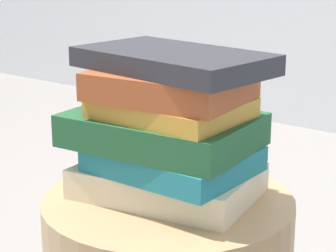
% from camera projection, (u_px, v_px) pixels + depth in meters
% --- Properties ---
extents(book_cream, '(0.32, 0.24, 0.05)m').
position_uv_depth(book_cream, '(168.00, 180.00, 1.08)').
color(book_cream, beige).
rests_on(book_cream, side_table).
extents(book_teal, '(0.24, 0.19, 0.04)m').
position_uv_depth(book_teal, '(174.00, 158.00, 1.05)').
color(book_teal, '#1E727F').
rests_on(book_teal, book_cream).
extents(book_forest, '(0.31, 0.23, 0.05)m').
position_uv_depth(book_forest, '(164.00, 129.00, 1.05)').
color(book_forest, '#1E512D').
rests_on(book_forest, book_teal).
extents(book_ochre, '(0.22, 0.18, 0.03)m').
position_uv_depth(book_ochre, '(172.00, 108.00, 1.02)').
color(book_ochre, '#B7842D').
rests_on(book_ochre, book_forest).
extents(book_rust, '(0.25, 0.20, 0.04)m').
position_uv_depth(book_rust, '(170.00, 85.00, 1.00)').
color(book_rust, '#994723').
rests_on(book_rust, book_ochre).
extents(book_charcoal, '(0.32, 0.21, 0.03)m').
position_uv_depth(book_charcoal, '(174.00, 60.00, 1.00)').
color(book_charcoal, '#28282D').
rests_on(book_charcoal, book_rust).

